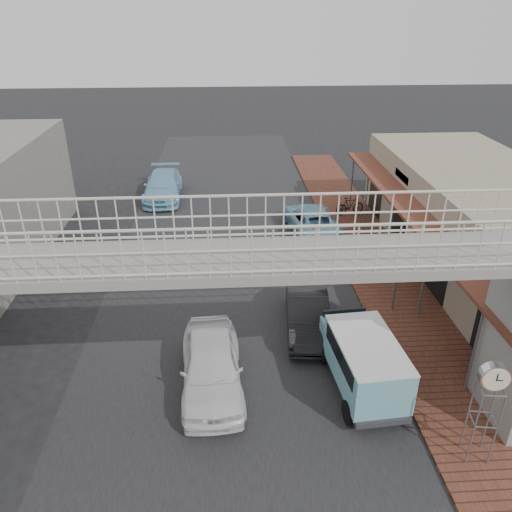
{
  "coord_description": "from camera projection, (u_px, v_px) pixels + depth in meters",
  "views": [
    {
      "loc": [
        -0.04,
        -14.08,
        10.31
      ],
      "look_at": [
        1.01,
        2.79,
        1.8
      ],
      "focal_mm": 35.0,
      "sensor_mm": 36.0,
      "label": 1
    }
  ],
  "objects": [
    {
      "name": "sidewalk",
      "position": [
        391.0,
        288.0,
        20.21
      ],
      "size": [
        3.0,
        40.0,
        0.1
      ],
      "primitive_type": "cube",
      "color": "brown",
      "rests_on": "ground"
    },
    {
      "name": "motorcycle_near",
      "position": [
        365.0,
        268.0,
        20.61
      ],
      "size": [
        1.88,
        0.71,
        0.98
      ],
      "primitive_type": "imported",
      "rotation": [
        0.0,
        0.0,
        1.54
      ],
      "color": "black",
      "rests_on": "sidewalk"
    },
    {
      "name": "road_strip",
      "position": [
        232.0,
        339.0,
        17.19
      ],
      "size": [
        10.0,
        60.0,
        0.01
      ],
      "primitive_type": "cube",
      "color": "black",
      "rests_on": "ground"
    },
    {
      "name": "angkot_far",
      "position": [
        163.0,
        186.0,
        29.52
      ],
      "size": [
        2.19,
        5.18,
        1.49
      ],
      "primitive_type": "imported",
      "rotation": [
        0.0,
        0.0,
        0.02
      ],
      "color": "#80BDDE",
      "rests_on": "ground"
    },
    {
      "name": "arrow_sign",
      "position": [
        416.0,
        249.0,
        18.02
      ],
      "size": [
        1.74,
        1.18,
        2.89
      ],
      "rotation": [
        0.0,
        0.0,
        0.4
      ],
      "color": "#59595B",
      "rests_on": "sidewalk"
    },
    {
      "name": "dark_sedan",
      "position": [
        307.0,
        313.0,
        17.48
      ],
      "size": [
        1.77,
        4.17,
        1.34
      ],
      "primitive_type": "imported",
      "rotation": [
        0.0,
        0.0,
        -0.09
      ],
      "color": "black",
      "rests_on": "ground"
    },
    {
      "name": "ground",
      "position": [
        232.0,
        340.0,
        17.2
      ],
      "size": [
        120.0,
        120.0,
        0.0
      ],
      "primitive_type": "plane",
      "color": "black",
      "rests_on": "ground"
    },
    {
      "name": "angkot_van",
      "position": [
        364.0,
        357.0,
        14.47
      ],
      "size": [
        2.0,
        3.89,
        1.85
      ],
      "rotation": [
        0.0,
        0.0,
        0.08
      ],
      "color": "black",
      "rests_on": "ground"
    },
    {
      "name": "angkot_curb",
      "position": [
        312.0,
        220.0,
        25.07
      ],
      "size": [
        2.67,
        5.01,
        1.34
      ],
      "primitive_type": "imported",
      "rotation": [
        0.0,
        0.0,
        3.24
      ],
      "color": "#6696B1",
      "rests_on": "ground"
    },
    {
      "name": "footbridge",
      "position": [
        232.0,
        331.0,
        12.2
      ],
      "size": [
        16.4,
        2.4,
        6.34
      ],
      "color": "gray",
      "rests_on": "ground"
    },
    {
      "name": "white_hatchback",
      "position": [
        211.0,
        366.0,
        14.77
      ],
      "size": [
        2.0,
        4.54,
        1.52
      ],
      "primitive_type": "imported",
      "rotation": [
        0.0,
        0.0,
        0.05
      ],
      "color": "white",
      "rests_on": "ground"
    },
    {
      "name": "street_clock",
      "position": [
        493.0,
        381.0,
        11.6
      ],
      "size": [
        0.73,
        0.63,
        2.89
      ],
      "rotation": [
        0.0,
        0.0,
        -0.15
      ],
      "color": "#59595B",
      "rests_on": "sidewalk"
    },
    {
      "name": "motorcycle_far",
      "position": [
        350.0,
        206.0,
        27.02
      ],
      "size": [
        1.71,
        0.87,
        0.99
      ],
      "primitive_type": "imported",
      "rotation": [
        0.0,
        0.0,
        1.83
      ],
      "color": "black",
      "rests_on": "sidewalk"
    },
    {
      "name": "shophouse_row",
      "position": [
        496.0,
        231.0,
        20.47
      ],
      "size": [
        7.2,
        18.0,
        4.0
      ],
      "color": "gray",
      "rests_on": "ground"
    }
  ]
}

